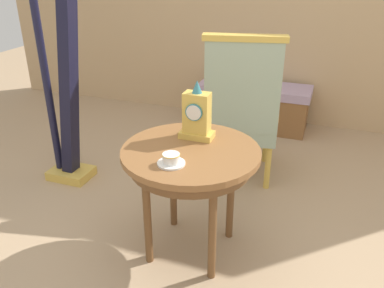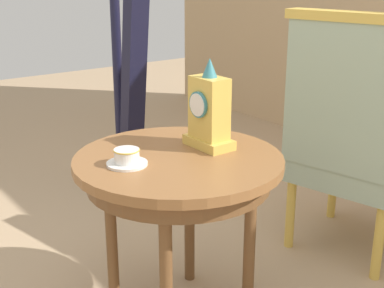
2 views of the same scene
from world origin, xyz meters
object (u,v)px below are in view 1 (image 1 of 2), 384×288
(mantel_clock, at_px, (197,115))
(harp, at_px, (63,87))
(side_table, at_px, (191,162))
(window_bench, at_px, (253,106))
(teacup_left, at_px, (171,160))
(armchair, at_px, (241,108))

(mantel_clock, height_order, harp, harp)
(side_table, bearing_deg, window_bench, 91.48)
(side_table, distance_m, teacup_left, 0.22)
(side_table, relative_size, window_bench, 0.69)
(harp, bearing_deg, teacup_left, -30.91)
(side_table, xyz_separation_m, teacup_left, (-0.03, -0.19, 0.10))
(side_table, bearing_deg, armchair, 85.99)
(teacup_left, distance_m, window_bench, 2.24)
(armchair, bearing_deg, teacup_left, -95.07)
(armchair, distance_m, harp, 1.30)
(armchair, xyz_separation_m, window_bench, (-0.12, 1.09, -0.37))
(teacup_left, bearing_deg, window_bench, 90.46)
(side_table, height_order, armchair, armchair)
(side_table, relative_size, harp, 0.41)
(mantel_clock, relative_size, armchair, 0.29)
(teacup_left, relative_size, window_bench, 0.13)
(teacup_left, relative_size, harp, 0.08)
(armchair, height_order, harp, harp)
(side_table, xyz_separation_m, mantel_clock, (-0.02, 0.15, 0.21))
(harp, distance_m, window_bench, 1.95)
(armchair, distance_m, window_bench, 1.15)
(side_table, relative_size, mantel_clock, 2.25)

